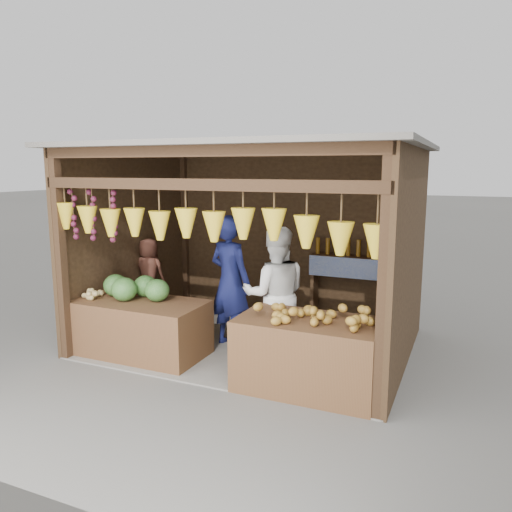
{
  "coord_description": "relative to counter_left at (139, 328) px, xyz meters",
  "views": [
    {
      "loc": [
        2.63,
        -5.97,
        2.37
      ],
      "look_at": [
        0.08,
        -0.1,
        1.23
      ],
      "focal_mm": 35.0,
      "sensor_mm": 36.0,
      "label": 1
    }
  ],
  "objects": [
    {
      "name": "man_standing",
      "position": [
        0.93,
        0.74,
        0.53
      ],
      "size": [
        0.74,
        0.59,
        1.77
      ],
      "primitive_type": "imported",
      "rotation": [
        0.0,
        0.0,
        2.85
      ],
      "color": "#121645",
      "rests_on": "ground"
    },
    {
      "name": "woman_standing",
      "position": [
        1.65,
        0.53,
        0.48
      ],
      "size": [
        1.0,
        0.91,
        1.68
      ],
      "primitive_type": "imported",
      "rotation": [
        0.0,
        0.0,
        3.56
      ],
      "color": "white",
      "rests_on": "ground"
    },
    {
      "name": "counter_left",
      "position": [
        0.0,
        0.0,
        0.0
      ],
      "size": [
        1.71,
        0.85,
        0.71
      ],
      "primitive_type": "cube",
      "color": "#51321B",
      "rests_on": "ground"
    },
    {
      "name": "vendor_seated",
      "position": [
        -0.62,
        1.12,
        0.44
      ],
      "size": [
        0.52,
        0.34,
        1.06
      ],
      "primitive_type": "imported",
      "rotation": [
        0.0,
        0.0,
        3.16
      ],
      "color": "brown",
      "rests_on": "stool"
    },
    {
      "name": "stall_structure",
      "position": [
        1.14,
        0.92,
        1.31
      ],
      "size": [
        4.3,
        3.3,
        2.66
      ],
      "color": "slate",
      "rests_on": "ground"
    },
    {
      "name": "tanfruit_pile",
      "position": [
        -0.63,
        -0.08,
        0.42
      ],
      "size": [
        0.34,
        0.4,
        0.13
      ],
      "primitive_type": null,
      "color": "tan",
      "rests_on": "counter_left"
    },
    {
      "name": "ground",
      "position": [
        1.17,
        0.97,
        -0.35
      ],
      "size": [
        80.0,
        80.0,
        0.0
      ],
      "primitive_type": "plane",
      "color": "#514F49",
      "rests_on": "ground"
    },
    {
      "name": "counter_right",
      "position": [
        2.29,
        -0.11,
        0.04
      ],
      "size": [
        1.52,
        0.85,
        0.78
      ],
      "primitive_type": "cube",
      "color": "#53321B",
      "rests_on": "ground"
    },
    {
      "name": "back_shelf",
      "position": [
        2.22,
        2.25,
        0.52
      ],
      "size": [
        1.25,
        0.32,
        1.32
      ],
      "color": "#382314",
      "rests_on": "ground"
    },
    {
      "name": "stool",
      "position": [
        -0.62,
        1.12,
        -0.22
      ],
      "size": [
        0.29,
        0.29,
        0.27
      ],
      "primitive_type": "cube",
      "color": "black",
      "rests_on": "ground"
    },
    {
      "name": "melon_pile",
      "position": [
        -0.09,
        0.09,
        0.51
      ],
      "size": [
        1.0,
        0.5,
        0.32
      ],
      "primitive_type": null,
      "color": "#155016",
      "rests_on": "counter_left"
    },
    {
      "name": "mango_pile",
      "position": [
        2.33,
        -0.17,
        0.54
      ],
      "size": [
        1.4,
        0.64,
        0.22
      ],
      "primitive_type": null,
      "color": "#AA3E16",
      "rests_on": "counter_right"
    }
  ]
}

